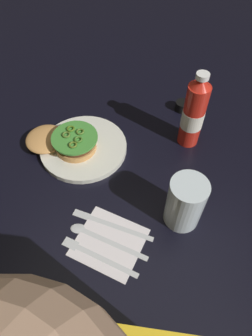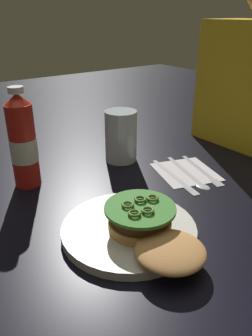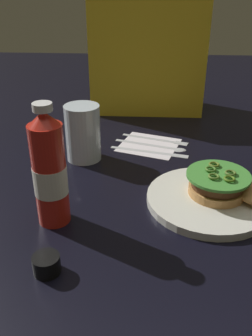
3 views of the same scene
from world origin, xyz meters
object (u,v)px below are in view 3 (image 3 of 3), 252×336
water_glass (83,133)px  condiment_cup (46,264)px  burger_sandwich (234,187)px  fork_utensil (160,139)px  ketchup_bottle (50,172)px  butter_knife (154,151)px  napkin (149,145)px  spoon_utensil (160,145)px  dinner_plate (208,200)px  diner_person (148,38)px

water_glass → condiment_cup: (0.01, -0.40, -0.05)m
burger_sandwich → fork_utensil: bearing=115.2°
ketchup_bottle → water_glass: (0.01, 0.26, -0.04)m
water_glass → butter_knife: size_ratio=0.68×
water_glass → ketchup_bottle: bearing=-93.1°
napkin → fork_utensil: bearing=47.9°
ketchup_bottle → spoon_utensil: bearing=58.8°
dinner_plate → butter_knife: bearing=115.5°
napkin → diner_person: diner_person is taller
water_glass → spoon_utensil: 0.22m
ketchup_bottle → napkin: (0.18, 0.35, -0.10)m
ketchup_bottle → diner_person: (0.17, 0.66, 0.13)m
napkin → fork_utensil: 0.05m
napkin → butter_knife: size_ratio=0.73×
condiment_cup → dinner_plate: bearing=37.3°
ketchup_bottle → condiment_cup: 0.16m
water_glass → condiment_cup: 0.40m
burger_sandwich → butter_knife: burger_sandwich is taller
spoon_utensil → fork_utensil: bearing=87.1°
water_glass → fork_utensil: 0.24m
condiment_cup → butter_knife: condiment_cup is taller
spoon_utensil → fork_utensil: same height
fork_utensil → diner_person: diner_person is taller
dinner_plate → spoon_utensil: 0.28m
ketchup_bottle → condiment_cup: size_ratio=5.26×
ketchup_bottle → water_glass: size_ratio=1.67×
ketchup_bottle → diner_person: 0.69m
dinner_plate → napkin: 0.30m
napkin → dinner_plate: bearing=-66.1°
napkin → spoon_utensil: spoon_utensil is taller
burger_sandwich → napkin: bearing=122.9°
condiment_cup → butter_knife: bearing=68.8°
napkin → condiment_cup: bearing=-108.0°
water_glass → spoon_utensil: water_glass is taller
condiment_cup → water_glass: bearing=90.9°
burger_sandwich → fork_utensil: (-0.14, 0.30, -0.03)m
ketchup_bottle → butter_knife: 0.37m
fork_utensil → burger_sandwich: bearing=-64.8°
ketchup_bottle → spoon_utensil: 0.41m
burger_sandwich → condiment_cup: bearing=-146.4°
napkin → diner_person: 0.39m
spoon_utensil → napkin: bearing=162.9°
condiment_cup → butter_knife: (0.17, 0.44, -0.01)m
dinner_plate → water_glass: (-0.29, 0.19, 0.06)m
napkin → spoon_utensil: bearing=-17.1°
diner_person → butter_knife: bearing=-85.9°
butter_knife → fork_utensil: 0.08m
condiment_cup → diner_person: diner_person is taller
water_glass → condiment_cup: size_ratio=3.16×
butter_knife → burger_sandwich: bearing=-54.0°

